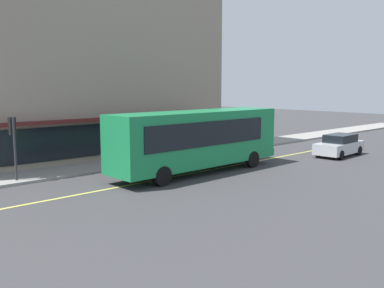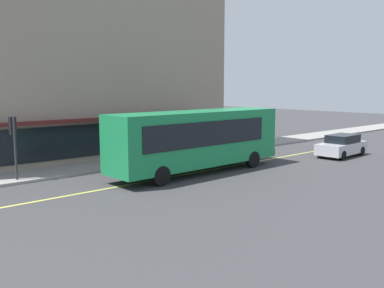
{
  "view_description": "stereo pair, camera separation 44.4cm",
  "coord_description": "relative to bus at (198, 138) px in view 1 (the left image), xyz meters",
  "views": [
    {
      "loc": [
        -15.52,
        -17.32,
        4.89
      ],
      "look_at": [
        0.78,
        0.39,
        1.6
      ],
      "focal_mm": 39.75,
      "sensor_mm": 36.0,
      "label": 1
    },
    {
      "loc": [
        -15.19,
        -17.61,
        4.89
      ],
      "look_at": [
        0.78,
        0.39,
        1.6
      ],
      "focal_mm": 39.75,
      "sensor_mm": 36.0,
      "label": 2
    }
  ],
  "objects": [
    {
      "name": "car_silver",
      "position": [
        11.36,
        -2.49,
        -1.24
      ],
      "size": [
        4.38,
        2.02,
        1.52
      ],
      "color": "#B7BABF",
      "rests_on": "ground"
    },
    {
      "name": "storefront_building",
      "position": [
        -2.55,
        11.89,
        5.28
      ],
      "size": [
        22.95,
        11.05,
        14.54
      ],
      "color": "gray",
      "rests_on": "ground"
    },
    {
      "name": "traffic_light",
      "position": [
        -8.6,
        4.46,
        0.55
      ],
      "size": [
        0.3,
        0.52,
        3.2
      ],
      "color": "#2D2D33",
      "rests_on": "sidewalk"
    },
    {
      "name": "lane_centre_stripe",
      "position": [
        -0.81,
        0.07,
        -1.98
      ],
      "size": [
        36.0,
        0.16,
        0.01
      ],
      "primitive_type": "cube",
      "color": "#D8D14C",
      "rests_on": "ground"
    },
    {
      "name": "sidewalk",
      "position": [
        -0.81,
        5.18,
        -1.91
      ],
      "size": [
        80.0,
        2.99,
        0.15
      ],
      "primitive_type": "cube",
      "color": "gray",
      "rests_on": "ground"
    },
    {
      "name": "ground",
      "position": [
        -0.81,
        0.07,
        -1.99
      ],
      "size": [
        120.0,
        120.0,
        0.0
      ],
      "primitive_type": "plane",
      "color": "#38383A"
    },
    {
      "name": "pedestrian_near_storefront",
      "position": [
        4.75,
        5.31,
        -0.84
      ],
      "size": [
        0.34,
        0.34,
        1.66
      ],
      "color": "black",
      "rests_on": "sidewalk"
    },
    {
      "name": "bus",
      "position": [
        0.0,
        0.0,
        0.0
      ],
      "size": [
        11.17,
        2.73,
        3.5
      ],
      "color": "#197F47",
      "rests_on": "ground"
    }
  ]
}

